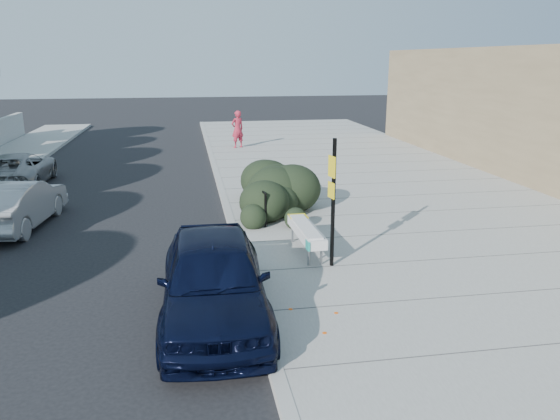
# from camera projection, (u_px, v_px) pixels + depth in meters

# --- Properties ---
(ground) EXTENTS (120.00, 120.00, 0.00)m
(ground) POSITION_uv_depth(u_px,v_px,m) (247.00, 278.00, 12.03)
(ground) COLOR black
(ground) RESTS_ON ground
(sidewalk_near) EXTENTS (11.20, 50.00, 0.15)m
(sidewalk_near) POSITION_uv_depth(u_px,v_px,m) (401.00, 206.00, 17.68)
(sidewalk_near) COLOR gray
(sidewalk_near) RESTS_ON ground
(curb_near) EXTENTS (0.22, 50.00, 0.17)m
(curb_near) POSITION_uv_depth(u_px,v_px,m) (228.00, 213.00, 16.76)
(curb_near) COLOR #9E9E99
(curb_near) RESTS_ON ground
(bench) EXTENTS (0.50, 2.25, 0.67)m
(bench) POSITION_uv_depth(u_px,v_px,m) (306.00, 231.00, 13.06)
(bench) COLOR gray
(bench) RESTS_ON sidewalk_near
(bike_rack) EXTENTS (0.17, 0.67, 0.99)m
(bike_rack) POSITION_uv_depth(u_px,v_px,m) (262.00, 204.00, 15.30)
(bike_rack) COLOR black
(bike_rack) RESTS_ON sidewalk_near
(sign_post) EXTENTS (0.13, 0.33, 2.89)m
(sign_post) POSITION_uv_depth(u_px,v_px,m) (333.00, 196.00, 11.93)
(sign_post) COLOR black
(sign_post) RESTS_ON sidewalk_near
(hedge) EXTENTS (2.45, 4.37, 1.58)m
(hedge) POSITION_uv_depth(u_px,v_px,m) (276.00, 184.00, 16.81)
(hedge) COLOR black
(hedge) RESTS_ON sidewalk_near
(sedan_navy) EXTENTS (2.03, 4.83, 1.63)m
(sedan_navy) POSITION_uv_depth(u_px,v_px,m) (214.00, 279.00, 9.90)
(sedan_navy) COLOR black
(sedan_navy) RESTS_ON ground
(wagon_silver) EXTENTS (1.96, 4.31, 1.37)m
(wagon_silver) POSITION_uv_depth(u_px,v_px,m) (17.00, 204.00, 15.51)
(wagon_silver) COLOR #98999C
(wagon_silver) RESTS_ON ground
(suv_silver) EXTENTS (2.17, 4.61, 1.27)m
(suv_silver) POSITION_uv_depth(u_px,v_px,m) (18.00, 169.00, 20.62)
(suv_silver) COLOR gray
(suv_silver) RESTS_ON ground
(pedestrian) EXTENTS (0.83, 0.72, 1.93)m
(pedestrian) POSITION_uv_depth(u_px,v_px,m) (237.00, 129.00, 28.56)
(pedestrian) COLOR #A02237
(pedestrian) RESTS_ON sidewalk_near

